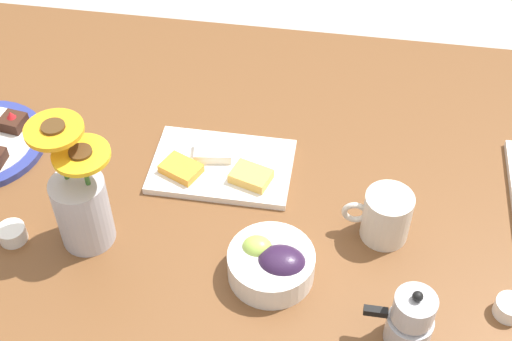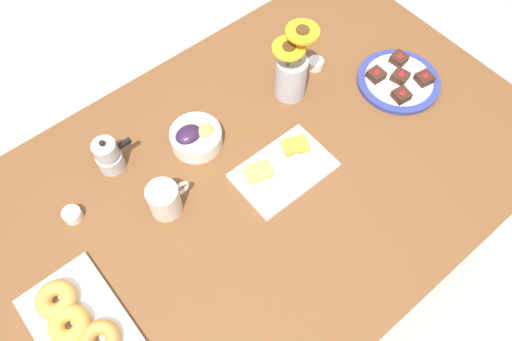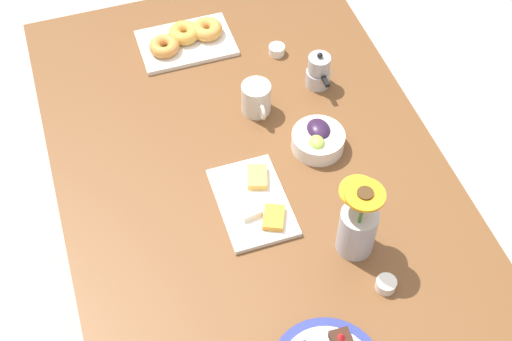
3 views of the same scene
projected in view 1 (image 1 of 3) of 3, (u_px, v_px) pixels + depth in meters
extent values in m
cube|color=brown|center=(256.00, 193.00, 1.32)|extent=(1.60, 1.00, 0.04)
cube|color=brown|center=(21.00, 141.00, 1.95)|extent=(0.07, 0.07, 0.70)
cylinder|color=beige|center=(387.00, 216.00, 1.19)|extent=(0.08, 0.08, 0.09)
cylinder|color=brown|center=(390.00, 200.00, 1.16)|extent=(0.07, 0.07, 0.00)
torus|color=beige|center=(355.00, 212.00, 1.20)|extent=(0.05, 0.01, 0.05)
cylinder|color=white|center=(271.00, 265.00, 1.15)|extent=(0.14, 0.14, 0.05)
ellipsoid|color=#2D1938|center=(282.00, 262.00, 1.13)|extent=(0.08, 0.06, 0.04)
ellipsoid|color=#9EC14C|center=(257.00, 247.00, 1.15)|extent=(0.05, 0.04, 0.04)
cube|color=white|center=(222.00, 166.00, 1.33)|extent=(0.26, 0.17, 0.01)
cube|color=#EFB74C|center=(251.00, 175.00, 1.29)|extent=(0.08, 0.07, 0.02)
cube|color=white|center=(213.00, 151.00, 1.33)|extent=(0.08, 0.06, 0.02)
cube|color=orange|center=(181.00, 168.00, 1.31)|extent=(0.08, 0.07, 0.02)
cylinder|color=white|center=(12.00, 234.00, 1.21)|extent=(0.05, 0.05, 0.03)
cylinder|color=#C68923|center=(11.00, 230.00, 1.20)|extent=(0.04, 0.04, 0.01)
cylinder|color=white|center=(510.00, 308.00, 1.11)|extent=(0.05, 0.05, 0.03)
cylinder|color=maroon|center=(511.00, 304.00, 1.10)|extent=(0.04, 0.04, 0.01)
cube|color=#381E14|center=(13.00, 122.00, 1.38)|extent=(0.05, 0.05, 0.02)
cone|color=red|center=(11.00, 115.00, 1.37)|extent=(0.02, 0.02, 0.01)
cylinder|color=#B2B2BC|center=(83.00, 211.00, 1.17)|extent=(0.09, 0.09, 0.13)
cylinder|color=#3D702D|center=(61.00, 156.00, 1.10)|extent=(0.01, 0.01, 0.10)
cylinder|color=orange|center=(54.00, 130.00, 1.06)|extent=(0.09, 0.09, 0.01)
cylinder|color=#472D14|center=(53.00, 127.00, 1.06)|extent=(0.04, 0.04, 0.01)
cylinder|color=#3D702D|center=(85.00, 171.00, 1.10)|extent=(0.01, 0.01, 0.06)
cylinder|color=yellow|center=(81.00, 155.00, 1.08)|extent=(0.09, 0.09, 0.01)
cylinder|color=#472D14|center=(80.00, 152.00, 1.08)|extent=(0.04, 0.04, 0.01)
cylinder|color=#B7B7BC|center=(408.00, 329.00, 1.07)|extent=(0.07, 0.07, 0.05)
cylinder|color=#B7B7BC|center=(411.00, 318.00, 1.05)|extent=(0.05, 0.05, 0.01)
cylinder|color=#B7B7BC|center=(414.00, 308.00, 1.03)|extent=(0.06, 0.06, 0.04)
sphere|color=black|center=(418.00, 296.00, 1.01)|extent=(0.02, 0.02, 0.02)
cube|color=black|center=(376.00, 311.00, 1.05)|extent=(0.04, 0.01, 0.01)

